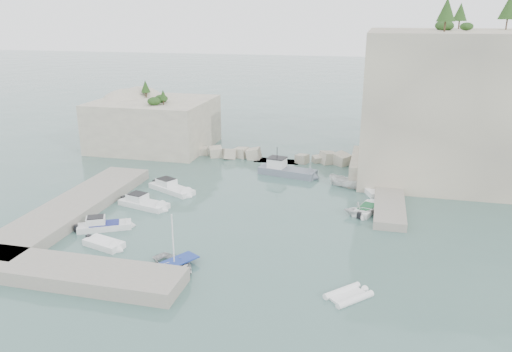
% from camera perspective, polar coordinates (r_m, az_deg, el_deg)
% --- Properties ---
extents(ground, '(400.00, 400.00, 0.00)m').
position_cam_1_polar(ground, '(46.75, -1.76, -5.72)').
color(ground, '#466963').
rests_on(ground, ground).
extents(cliff_east, '(26.00, 22.00, 17.00)m').
position_cam_1_polar(cliff_east, '(66.03, 23.77, 7.53)').
color(cliff_east, beige).
rests_on(cliff_east, ground).
extents(cliff_terrace, '(8.00, 10.00, 2.50)m').
position_cam_1_polar(cliff_terrace, '(61.78, 14.51, 0.92)').
color(cliff_terrace, beige).
rests_on(cliff_terrace, ground).
extents(outcrop_west, '(16.00, 14.00, 7.00)m').
position_cam_1_polar(outcrop_west, '(74.93, -11.54, 5.87)').
color(outcrop_west, beige).
rests_on(outcrop_west, ground).
extents(quay_west, '(5.00, 24.00, 1.10)m').
position_cam_1_polar(quay_west, '(52.59, -20.26, -3.47)').
color(quay_west, '#9E9689').
rests_on(quay_west, ground).
extents(quay_south, '(18.00, 4.00, 1.10)m').
position_cam_1_polar(quay_south, '(40.28, -20.85, -10.23)').
color(quay_south, '#9E9689').
rests_on(quay_south, ground).
extents(ledge_east, '(3.00, 16.00, 0.80)m').
position_cam_1_polar(ledge_east, '(54.46, 14.98, -2.38)').
color(ledge_east, '#9E9689').
rests_on(ledge_east, ground).
extents(breakwater, '(28.00, 3.00, 1.40)m').
position_cam_1_polar(breakwater, '(66.94, 2.43, 2.31)').
color(breakwater, beige).
rests_on(breakwater, ground).
extents(motorboat_a, '(6.59, 4.64, 1.40)m').
position_cam_1_polar(motorboat_a, '(56.41, -9.59, -1.72)').
color(motorboat_a, white).
rests_on(motorboat_a, ground).
extents(motorboat_e, '(4.17, 2.61, 0.70)m').
position_cam_1_polar(motorboat_e, '(44.70, -16.95, -7.72)').
color(motorboat_e, white).
rests_on(motorboat_e, ground).
extents(motorboat_b, '(6.14, 3.31, 1.40)m').
position_cam_1_polar(motorboat_b, '(52.53, -12.67, -3.43)').
color(motorboat_b, white).
rests_on(motorboat_b, ground).
extents(motorboat_d, '(5.37, 3.80, 1.40)m').
position_cam_1_polar(motorboat_d, '(48.11, -16.89, -5.83)').
color(motorboat_d, silver).
rests_on(motorboat_d, ground).
extents(rowboat, '(5.28, 4.86, 0.89)m').
position_cam_1_polar(rowboat, '(39.95, -9.29, -10.34)').
color(rowboat, silver).
rests_on(rowboat, ground).
extents(inflatable_dinghy, '(3.60, 3.65, 0.44)m').
position_cam_1_polar(inflatable_dinghy, '(36.35, 10.49, -13.49)').
color(inflatable_dinghy, white).
rests_on(inflatable_dinghy, ground).
extents(tender_east_a, '(3.42, 3.12, 1.55)m').
position_cam_1_polar(tender_east_a, '(50.01, 11.67, -4.47)').
color(tender_east_a, white).
rests_on(tender_east_a, ground).
extents(tender_east_b, '(2.89, 4.71, 0.70)m').
position_cam_1_polar(tender_east_b, '(51.15, 12.54, -4.01)').
color(tender_east_b, silver).
rests_on(tender_east_b, ground).
extents(tender_east_c, '(3.28, 5.04, 0.70)m').
position_cam_1_polar(tender_east_c, '(56.86, 12.95, -1.78)').
color(tender_east_c, white).
rests_on(tender_east_c, ground).
extents(tender_east_d, '(4.16, 2.90, 1.50)m').
position_cam_1_polar(tender_east_d, '(57.83, 10.05, -1.25)').
color(tender_east_d, white).
rests_on(tender_east_d, ground).
extents(work_boat, '(8.04, 3.82, 2.20)m').
position_cam_1_polar(work_boat, '(61.26, 3.60, 0.10)').
color(work_boat, slate).
rests_on(work_boat, ground).
extents(rowboat_mast, '(0.10, 0.10, 4.20)m').
position_cam_1_polar(rowboat_mast, '(38.81, -9.48, -7.03)').
color(rowboat_mast, white).
rests_on(rowboat_mast, rowboat).
extents(vegetation, '(53.48, 13.88, 13.40)m').
position_cam_1_polar(vegetation, '(65.91, 20.05, 16.22)').
color(vegetation, '#1E4219').
rests_on(vegetation, ground).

